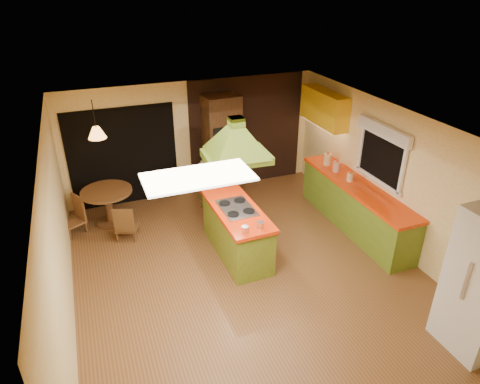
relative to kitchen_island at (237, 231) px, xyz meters
name	(u,v)px	position (x,y,z in m)	size (l,w,h in m)	color
ground	(248,272)	(-0.02, -0.61, -0.46)	(6.50, 6.50, 0.00)	brown
room_walls	(249,207)	(-0.02, -0.61, 0.79)	(5.50, 6.50, 6.50)	#FFEFB6
ceiling_plane	(250,130)	(-0.02, -0.61, 2.04)	(6.50, 6.50, 0.00)	silver
brick_panel	(247,132)	(1.23, 2.62, 0.79)	(2.64, 0.03, 2.50)	#381E14
nook_opening	(123,157)	(-1.52, 2.62, 0.59)	(2.20, 0.03, 2.10)	black
right_counter	(355,206)	(2.43, -0.01, 0.00)	(0.62, 3.05, 0.92)	olive
upper_cabinets	(324,108)	(2.55, 1.59, 1.49)	(0.34, 1.40, 0.70)	yellow
window_right	(383,144)	(2.67, -0.21, 1.31)	(0.12, 1.35, 1.06)	black
fluor_panel	(198,177)	(-1.12, -1.81, 2.03)	(1.20, 0.60, 0.03)	white
kitchen_island	(237,231)	(0.00, 0.00, 0.00)	(0.76, 1.82, 0.92)	olive
range_hood	(236,133)	(0.00, 0.00, 1.79)	(1.06, 0.79, 0.79)	#5B751D
man	(211,182)	(-0.05, 1.25, 0.37)	(0.61, 0.40, 1.66)	#4D4C29
wall_oven	(222,146)	(0.54, 2.34, 0.65)	(0.76, 0.63, 2.22)	#442A16
dining_table	(108,200)	(-1.99, 1.84, 0.05)	(0.98, 0.98, 0.73)	brown
chair_left	(71,216)	(-2.69, 1.74, -0.09)	(0.40, 0.40, 0.73)	brown
chair_near	(126,221)	(-1.74, 1.19, -0.11)	(0.39, 0.39, 0.70)	brown
pendant_lamp	(97,133)	(-1.99, 1.84, 1.44)	(0.33, 0.33, 0.21)	#FF9E3F
canister_large	(327,159)	(2.38, 1.02, 0.58)	(0.16, 0.16, 0.23)	beige
canister_medium	(337,167)	(2.38, 0.67, 0.56)	(0.15, 0.15, 0.21)	beige
canister_small	(350,177)	(2.38, 0.20, 0.54)	(0.12, 0.12, 0.16)	beige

